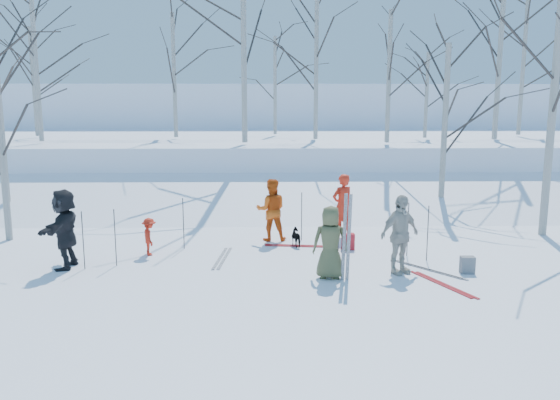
{
  "coord_description": "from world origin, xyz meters",
  "views": [
    {
      "loc": [
        -0.28,
        -12.19,
        3.7
      ],
      "look_at": [
        0.0,
        1.5,
        1.3
      ],
      "focal_mm": 35.0,
      "sensor_mm": 36.0,
      "label": 1
    }
  ],
  "objects_px": {
    "dog": "(297,237)",
    "backpack_red": "(348,241)",
    "skier_olive_center": "(330,242)",
    "backpack_dark": "(332,243)",
    "skier_red_north": "(342,206)",
    "skier_grey_west": "(65,229)",
    "skier_red_seated": "(149,237)",
    "skier_redor_behind": "(271,210)",
    "backpack_grey": "(467,265)",
    "skier_cream_east": "(400,235)"
  },
  "relations": [
    {
      "from": "skier_red_seated",
      "to": "skier_grey_west",
      "type": "xyz_separation_m",
      "value": [
        -1.68,
        -1.03,
        0.45
      ]
    },
    {
      "from": "skier_olive_center",
      "to": "skier_grey_west",
      "type": "height_order",
      "value": "skier_grey_west"
    },
    {
      "from": "skier_grey_west",
      "to": "dog",
      "type": "bearing_deg",
      "value": 110.12
    },
    {
      "from": "skier_olive_center",
      "to": "backpack_dark",
      "type": "relative_size",
      "value": 3.96
    },
    {
      "from": "dog",
      "to": "backpack_red",
      "type": "distance_m",
      "value": 1.34
    },
    {
      "from": "skier_grey_west",
      "to": "backpack_grey",
      "type": "relative_size",
      "value": 4.82
    },
    {
      "from": "skier_red_north",
      "to": "backpack_red",
      "type": "distance_m",
      "value": 1.55
    },
    {
      "from": "backpack_grey",
      "to": "skier_grey_west",
      "type": "bearing_deg",
      "value": 176.07
    },
    {
      "from": "skier_grey_west",
      "to": "backpack_red",
      "type": "bearing_deg",
      "value": 103.8
    },
    {
      "from": "skier_redor_behind",
      "to": "dog",
      "type": "relative_size",
      "value": 3.0
    },
    {
      "from": "skier_olive_center",
      "to": "skier_redor_behind",
      "type": "bearing_deg",
      "value": -62.14
    },
    {
      "from": "dog",
      "to": "backpack_red",
      "type": "height_order",
      "value": "dog"
    },
    {
      "from": "skier_redor_behind",
      "to": "skier_cream_east",
      "type": "distance_m",
      "value": 4.15
    },
    {
      "from": "backpack_grey",
      "to": "skier_olive_center",
      "type": "bearing_deg",
      "value": -175.04
    },
    {
      "from": "skier_red_seated",
      "to": "backpack_red",
      "type": "distance_m",
      "value": 5.04
    },
    {
      "from": "skier_grey_west",
      "to": "backpack_grey",
      "type": "distance_m",
      "value": 9.11
    },
    {
      "from": "skier_red_north",
      "to": "backpack_red",
      "type": "bearing_deg",
      "value": 61.46
    },
    {
      "from": "skier_red_seated",
      "to": "dog",
      "type": "relative_size",
      "value": 1.65
    },
    {
      "from": "skier_red_north",
      "to": "backpack_dark",
      "type": "relative_size",
      "value": 4.48
    },
    {
      "from": "skier_olive_center",
      "to": "dog",
      "type": "bearing_deg",
      "value": -70.89
    },
    {
      "from": "dog",
      "to": "skier_olive_center",
      "type": "bearing_deg",
      "value": 80.66
    },
    {
      "from": "skier_red_seated",
      "to": "dog",
      "type": "height_order",
      "value": "skier_red_seated"
    },
    {
      "from": "skier_cream_east",
      "to": "backpack_dark",
      "type": "xyz_separation_m",
      "value": [
        -1.27,
        1.97,
        -0.68
      ]
    },
    {
      "from": "backpack_red",
      "to": "backpack_grey",
      "type": "relative_size",
      "value": 1.11
    },
    {
      "from": "skier_redor_behind",
      "to": "backpack_red",
      "type": "relative_size",
      "value": 4.07
    },
    {
      "from": "backpack_red",
      "to": "skier_grey_west",
      "type": "bearing_deg",
      "value": -167.74
    },
    {
      "from": "skier_grey_west",
      "to": "backpack_red",
      "type": "xyz_separation_m",
      "value": [
        6.7,
        1.46,
        -0.71
      ]
    },
    {
      "from": "skier_olive_center",
      "to": "skier_redor_behind",
      "type": "relative_size",
      "value": 0.93
    },
    {
      "from": "skier_olive_center",
      "to": "backpack_dark",
      "type": "height_order",
      "value": "skier_olive_center"
    },
    {
      "from": "skier_grey_west",
      "to": "backpack_dark",
      "type": "relative_size",
      "value": 4.58
    },
    {
      "from": "skier_olive_center",
      "to": "backpack_grey",
      "type": "bearing_deg",
      "value": -167.65
    },
    {
      "from": "skier_red_seated",
      "to": "backpack_grey",
      "type": "distance_m",
      "value": 7.56
    },
    {
      "from": "skier_cream_east",
      "to": "backpack_grey",
      "type": "relative_size",
      "value": 4.65
    },
    {
      "from": "skier_redor_behind",
      "to": "backpack_grey",
      "type": "xyz_separation_m",
      "value": [
        4.34,
        -3.08,
        -0.67
      ]
    },
    {
      "from": "skier_red_seated",
      "to": "dog",
      "type": "distance_m",
      "value": 3.82
    },
    {
      "from": "skier_red_north",
      "to": "dog",
      "type": "relative_size",
      "value": 3.14
    },
    {
      "from": "skier_red_north",
      "to": "backpack_red",
      "type": "relative_size",
      "value": 4.26
    },
    {
      "from": "skier_redor_behind",
      "to": "skier_cream_east",
      "type": "relative_size",
      "value": 0.97
    },
    {
      "from": "skier_red_north",
      "to": "skier_red_seated",
      "type": "xyz_separation_m",
      "value": [
        -5.04,
        -1.82,
        -0.43
      ]
    },
    {
      "from": "skier_redor_behind",
      "to": "skier_grey_west",
      "type": "distance_m",
      "value": 5.32
    },
    {
      "from": "backpack_dark",
      "to": "dog",
      "type": "bearing_deg",
      "value": 152.88
    },
    {
      "from": "skier_red_seated",
      "to": "backpack_red",
      "type": "relative_size",
      "value": 2.24
    },
    {
      "from": "skier_red_north",
      "to": "backpack_red",
      "type": "height_order",
      "value": "skier_red_north"
    },
    {
      "from": "skier_cream_east",
      "to": "backpack_grey",
      "type": "height_order",
      "value": "skier_cream_east"
    },
    {
      "from": "backpack_grey",
      "to": "skier_cream_east",
      "type": "bearing_deg",
      "value": 178.64
    },
    {
      "from": "skier_cream_east",
      "to": "backpack_red",
      "type": "xyz_separation_m",
      "value": [
        -0.83,
        2.04,
        -0.67
      ]
    },
    {
      "from": "skier_red_north",
      "to": "skier_red_seated",
      "type": "bearing_deg",
      "value": -7.64
    },
    {
      "from": "skier_redor_behind",
      "to": "backpack_grey",
      "type": "bearing_deg",
      "value": 142.77
    },
    {
      "from": "skier_olive_center",
      "to": "dog",
      "type": "distance_m",
      "value": 2.82
    },
    {
      "from": "skier_grey_west",
      "to": "skier_olive_center",
      "type": "bearing_deg",
      "value": 83.06
    }
  ]
}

